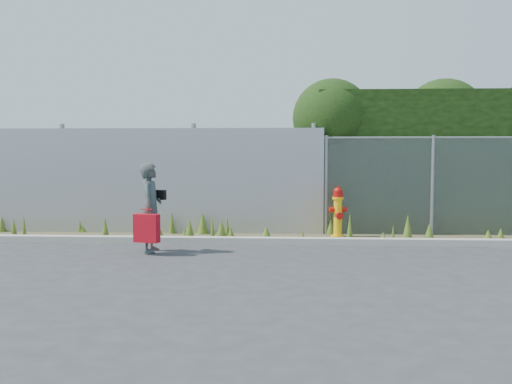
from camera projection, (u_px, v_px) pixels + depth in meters
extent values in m
plane|color=#343436|center=(270.00, 263.00, 8.83)|extent=(80.00, 80.00, 0.00)
cube|color=#ABA79A|center=(273.00, 241.00, 10.62)|extent=(16.00, 0.22, 0.12)
cube|color=#4D452C|center=(274.00, 239.00, 11.22)|extent=(16.00, 1.20, 0.01)
cone|color=#3F5A1B|center=(153.00, 231.00, 11.49)|extent=(0.20, 0.20, 0.25)
cone|color=#3F5A1B|center=(350.00, 227.00, 10.94)|extent=(0.13, 0.13, 0.54)
cone|color=#3F5A1B|center=(185.00, 234.00, 11.15)|extent=(0.16, 0.16, 0.20)
cone|color=#3F5A1B|center=(142.00, 227.00, 11.83)|extent=(0.11, 0.11, 0.29)
cone|color=#3F5A1B|center=(84.00, 224.00, 12.07)|extent=(0.24, 0.24, 0.37)
cone|color=#3F5A1B|center=(227.00, 227.00, 11.45)|extent=(0.11, 0.11, 0.40)
cone|color=#3F5A1B|center=(222.00, 230.00, 11.19)|extent=(0.23, 0.23, 0.37)
cone|color=#3F5A1B|center=(429.00, 233.00, 10.78)|extent=(0.22, 0.22, 0.36)
cone|color=#3F5A1B|center=(266.00, 233.00, 11.10)|extent=(0.24, 0.24, 0.26)
cone|color=#3F5A1B|center=(24.00, 227.00, 11.27)|extent=(0.09, 0.09, 0.47)
cone|color=#3F5A1B|center=(2.00, 225.00, 12.06)|extent=(0.16, 0.16, 0.34)
cone|color=#3F5A1B|center=(172.00, 223.00, 11.81)|extent=(0.13, 0.13, 0.49)
cone|color=#3F5A1B|center=(190.00, 229.00, 11.13)|extent=(0.21, 0.21, 0.40)
cone|color=#3F5A1B|center=(14.00, 227.00, 11.58)|extent=(0.12, 0.12, 0.35)
cone|color=#3F5A1B|center=(331.00, 227.00, 11.72)|extent=(0.19, 0.19, 0.35)
cone|color=#3F5A1B|center=(203.00, 224.00, 11.77)|extent=(0.23, 0.23, 0.46)
cone|color=#3F5A1B|center=(408.00, 229.00, 10.77)|extent=(0.21, 0.21, 0.52)
cone|color=#3F5A1B|center=(303.00, 236.00, 10.84)|extent=(0.09, 0.09, 0.21)
cone|color=#3F5A1B|center=(383.00, 238.00, 10.65)|extent=(0.21, 0.21, 0.21)
cone|color=#3F5A1B|center=(8.00, 223.00, 12.17)|extent=(0.20, 0.20, 0.38)
cone|color=#3F5A1B|center=(501.00, 233.00, 11.21)|extent=(0.14, 0.14, 0.22)
cone|color=#3F5A1B|center=(213.00, 229.00, 11.07)|extent=(0.11, 0.11, 0.45)
cone|color=#3F5A1B|center=(488.00, 236.00, 10.90)|extent=(0.18, 0.18, 0.23)
cone|color=#3F5A1B|center=(105.00, 229.00, 11.09)|extent=(0.17, 0.17, 0.43)
cone|color=#3F5A1B|center=(231.00, 233.00, 11.13)|extent=(0.17, 0.17, 0.24)
cone|color=#3F5A1B|center=(80.00, 222.00, 12.01)|extent=(0.11, 0.11, 0.48)
cone|color=#3F5A1B|center=(160.00, 235.00, 11.00)|extent=(0.20, 0.20, 0.21)
cone|color=#3F5A1B|center=(393.00, 234.00, 10.75)|extent=(0.08, 0.08, 0.34)
cone|color=#3F5A1B|center=(141.00, 222.00, 11.98)|extent=(0.19, 0.19, 0.46)
cube|color=#A3A5A9|center=(120.00, 181.00, 11.92)|extent=(8.50, 0.08, 2.20)
cylinder|color=gray|center=(63.00, 178.00, 12.10)|extent=(0.10, 0.10, 2.30)
cylinder|color=gray|center=(194.00, 179.00, 11.94)|extent=(0.10, 0.10, 2.30)
cylinder|color=gray|center=(314.00, 179.00, 11.81)|extent=(0.10, 0.10, 2.30)
cube|color=gray|center=(485.00, 187.00, 11.50)|extent=(6.50, 0.03, 2.00)
cylinder|color=gray|center=(487.00, 137.00, 11.43)|extent=(6.50, 0.04, 0.04)
cylinder|color=gray|center=(326.00, 185.00, 11.68)|extent=(0.07, 0.07, 2.05)
cylinder|color=gray|center=(432.00, 186.00, 11.56)|extent=(0.07, 0.07, 2.05)
cube|color=black|center=(484.00, 161.00, 12.45)|extent=(7.30, 1.60, 3.00)
sphere|color=black|center=(332.00, 118.00, 12.38)|extent=(1.71, 1.71, 1.71)
sphere|color=black|center=(367.00, 121.00, 12.74)|extent=(1.13, 1.13, 1.13)
sphere|color=black|center=(413.00, 125.00, 12.65)|extent=(1.32, 1.32, 1.32)
sphere|color=black|center=(444.00, 121.00, 12.67)|extent=(1.86, 1.86, 1.86)
sphere|color=black|center=(476.00, 122.00, 12.42)|extent=(1.35, 1.35, 1.35)
cylinder|color=yellow|center=(338.00, 236.00, 11.36)|extent=(0.26, 0.26, 0.05)
cylinder|color=yellow|center=(338.00, 218.00, 11.33)|extent=(0.16, 0.16, 0.78)
cylinder|color=yellow|center=(338.00, 198.00, 11.30)|extent=(0.22, 0.22, 0.05)
cylinder|color=#B20F0A|center=(338.00, 195.00, 11.30)|extent=(0.19, 0.19, 0.09)
sphere|color=#B20F0A|center=(338.00, 192.00, 11.29)|extent=(0.17, 0.17, 0.17)
cylinder|color=#B20F0A|center=(338.00, 187.00, 11.29)|extent=(0.05, 0.05, 0.05)
cylinder|color=#B20F0A|center=(331.00, 210.00, 11.33)|extent=(0.09, 0.10, 0.10)
cylinder|color=#B20F0A|center=(344.00, 210.00, 11.31)|extent=(0.09, 0.10, 0.10)
cylinder|color=#B20F0A|center=(338.00, 216.00, 11.20)|extent=(0.14, 0.11, 0.14)
imported|color=#106963|center=(151.00, 208.00, 9.74)|extent=(0.37, 0.56, 1.53)
cube|color=#B30A17|center=(147.00, 228.00, 9.47)|extent=(0.43, 0.16, 0.47)
cylinder|color=#B30A17|center=(146.00, 209.00, 9.45)|extent=(0.20, 0.02, 0.02)
cube|color=black|center=(160.00, 195.00, 9.86)|extent=(0.22, 0.09, 0.17)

